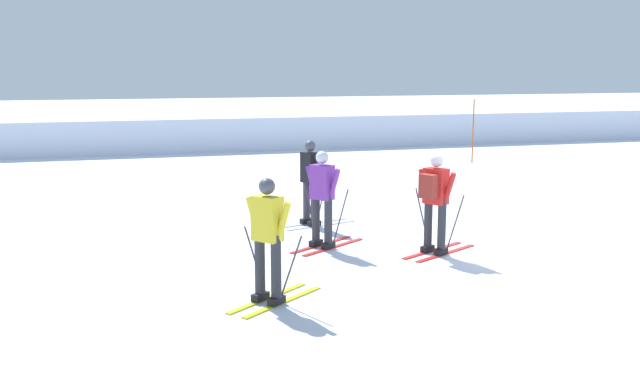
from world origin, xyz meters
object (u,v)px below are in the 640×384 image
(skier_yellow, at_px, (268,237))
(skier_black, at_px, (311,180))
(skier_purple, at_px, (322,197))
(trail_marker_pole, at_px, (473,131))
(skier_red, at_px, (435,199))

(skier_yellow, distance_m, skier_black, 4.85)
(skier_black, distance_m, skier_purple, 1.82)
(skier_purple, bearing_deg, skier_black, 81.40)
(skier_black, height_order, trail_marker_pole, trail_marker_pole)
(skier_red, distance_m, trail_marker_pole, 12.10)
(skier_purple, relative_size, skier_red, 1.00)
(skier_black, bearing_deg, skier_purple, -98.60)
(skier_black, distance_m, skier_red, 3.08)
(trail_marker_pole, bearing_deg, skier_yellow, -127.40)
(skier_yellow, bearing_deg, skier_red, 28.96)
(skier_black, bearing_deg, trail_marker_pole, 45.62)
(skier_purple, xyz_separation_m, skier_red, (1.69, -0.93, 0.04))
(skier_black, height_order, skier_purple, same)
(trail_marker_pole, bearing_deg, skier_red, -120.41)
(skier_yellow, xyz_separation_m, skier_red, (3.22, 1.78, 0.04))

